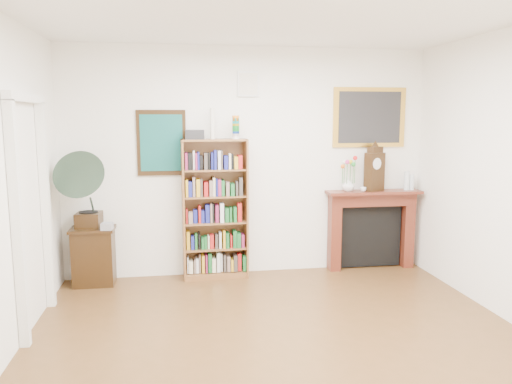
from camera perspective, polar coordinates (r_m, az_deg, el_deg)
room at (r=3.75m, az=4.62°, el=-0.05°), size 4.51×5.01×2.81m
door_casing at (r=5.02m, az=-24.29°, el=-0.17°), size 0.08×1.02×2.17m
teal_poster at (r=6.08m, az=-10.75°, el=5.54°), size 0.58×0.04×0.78m
small_picture at (r=6.15m, az=-0.88°, el=12.24°), size 0.26×0.04×0.30m
gilt_painting at (r=6.54m, az=12.83°, el=8.31°), size 0.95×0.04×0.75m
bookshelf at (r=6.04m, az=-4.73°, el=-1.08°), size 0.79×0.30×1.95m
side_cabinet at (r=6.19m, az=-18.04°, el=-6.99°), size 0.50×0.37×0.68m
fireplace at (r=6.64m, az=13.00°, el=-3.47°), size 1.22×0.31×1.03m
gramophone at (r=5.95m, az=-18.99°, el=0.73°), size 0.60×0.73×0.91m
cd_stack at (r=5.95m, az=-16.66°, el=-3.78°), size 0.14×0.14×0.08m
mantel_clock at (r=6.47m, az=13.39°, el=2.50°), size 0.28×0.22×0.56m
flower_vase at (r=6.39m, az=10.51°, el=0.79°), size 0.18×0.18×0.16m
teacup at (r=6.42m, az=12.16°, el=0.33°), size 0.09×0.09×0.06m
bottle_left at (r=6.67m, az=16.85°, el=1.24°), size 0.07×0.07×0.24m
bottle_right at (r=6.70m, az=17.37°, el=1.07°), size 0.06×0.06×0.20m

